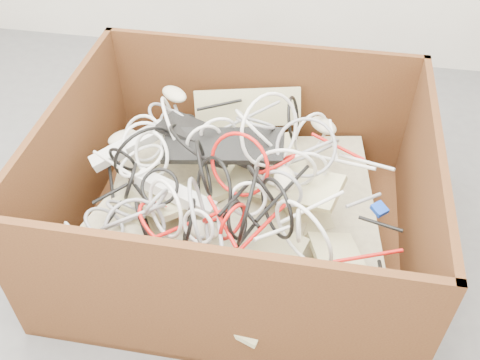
% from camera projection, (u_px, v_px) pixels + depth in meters
% --- Properties ---
extents(ground, '(3.00, 3.00, 0.00)m').
position_uv_depth(ground, '(169.00, 249.00, 2.04)').
color(ground, '#505052').
rests_on(ground, ground).
extents(cardboard_box, '(1.25, 1.04, 0.58)m').
position_uv_depth(cardboard_box, '(234.00, 214.00, 1.97)').
color(cardboard_box, '#3D1D0F').
rests_on(cardboard_box, ground).
extents(keyboard_pile, '(0.93, 1.01, 0.34)m').
position_uv_depth(keyboard_pile, '(240.00, 190.00, 1.88)').
color(keyboard_pile, tan).
rests_on(keyboard_pile, cardboard_box).
extents(mice_scatter, '(0.87, 0.83, 0.18)m').
position_uv_depth(mice_scatter, '(231.00, 169.00, 1.84)').
color(mice_scatter, '#BDB498').
rests_on(mice_scatter, keyboard_pile).
extents(power_strip_left, '(0.26, 0.22, 0.12)m').
position_uv_depth(power_strip_left, '(129.00, 146.00, 1.92)').
color(power_strip_left, silver).
rests_on(power_strip_left, keyboard_pile).
extents(power_strip_right, '(0.29, 0.13, 0.09)m').
position_uv_depth(power_strip_right, '(175.00, 193.00, 1.77)').
color(power_strip_right, silver).
rests_on(power_strip_right, keyboard_pile).
extents(vga_plug, '(0.06, 0.06, 0.03)m').
position_uv_depth(vga_plug, '(379.00, 209.00, 1.69)').
color(vga_plug, '#0B30AB').
rests_on(vga_plug, keyboard_pile).
extents(cable_tangle, '(1.08, 0.85, 0.46)m').
position_uv_depth(cable_tangle, '(215.00, 173.00, 1.76)').
color(cable_tangle, gray).
rests_on(cable_tangle, keyboard_pile).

